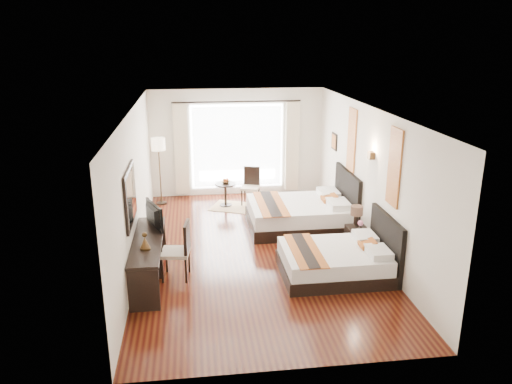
{
  "coord_description": "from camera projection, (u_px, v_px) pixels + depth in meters",
  "views": [
    {
      "loc": [
        -1.16,
        -9.06,
        4.1
      ],
      "look_at": [
        0.08,
        0.48,
        1.06
      ],
      "focal_mm": 35.0,
      "sensor_mm": 36.0,
      "label": 1
    }
  ],
  "objects": [
    {
      "name": "sheer_curtain",
      "position": [
        237.0,
        147.0,
        13.03
      ],
      "size": [
        2.3,
        0.02,
        2.1
      ],
      "primitive_type": "cube",
      "color": "white",
      "rests_on": "wall_window"
    },
    {
      "name": "wall_desk",
      "position": [
        135.0,
        187.0,
        9.25
      ],
      "size": [
        0.01,
        7.5,
        2.8
      ],
      "primitive_type": "cube",
      "color": "silver",
      "rests_on": "floor"
    },
    {
      "name": "console_desk",
      "position": [
        149.0,
        259.0,
        8.65
      ],
      "size": [
        0.5,
        2.2,
        0.76
      ],
      "primitive_type": "cube",
      "color": "black",
      "rests_on": "floor"
    },
    {
      "name": "jute_rug",
      "position": [
        237.0,
        207.0,
        12.4
      ],
      "size": [
        1.49,
        1.28,
        0.01
      ],
      "primitive_type": "cube",
      "rotation": [
        0.0,
        0.0,
        -0.41
      ],
      "color": "tan",
      "rests_on": "floor"
    },
    {
      "name": "drape_right",
      "position": [
        292.0,
        147.0,
        13.17
      ],
      "size": [
        0.35,
        0.14,
        2.35
      ],
      "primitive_type": "cube",
      "color": "beige",
      "rests_on": "floor"
    },
    {
      "name": "side_table",
      "position": [
        226.0,
        195.0,
        12.44
      ],
      "size": [
        0.5,
        0.5,
        0.58
      ],
      "primitive_type": "cylinder",
      "color": "black",
      "rests_on": "floor"
    },
    {
      "name": "drape_left",
      "position": [
        181.0,
        150.0,
        12.82
      ],
      "size": [
        0.35,
        0.14,
        2.35
      ],
      "primitive_type": "cube",
      "color": "beige",
      "rests_on": "floor"
    },
    {
      "name": "floor",
      "position": [
        255.0,
        250.0,
        9.95
      ],
      "size": [
        4.5,
        7.5,
        0.01
      ],
      "primitive_type": "cube",
      "color": "black",
      "rests_on": "ground"
    },
    {
      "name": "vase",
      "position": [
        360.0,
        227.0,
        9.63
      ],
      "size": [
        0.15,
        0.15,
        0.12
      ],
      "primitive_type": "imported",
      "rotation": [
        0.0,
        0.0,
        0.3
      ],
      "color": "black",
      "rests_on": "nightstand"
    },
    {
      "name": "floor_lamp",
      "position": [
        158.0,
        149.0,
        12.24
      ],
      "size": [
        0.34,
        0.34,
        1.69
      ],
      "color": "black",
      "rests_on": "floor"
    },
    {
      "name": "wall_sconce",
      "position": [
        371.0,
        155.0,
        9.44
      ],
      "size": [
        0.1,
        0.14,
        0.14
      ],
      "primitive_type": "cube",
      "color": "#412D17",
      "rests_on": "wall_headboard"
    },
    {
      "name": "television",
      "position": [
        150.0,
        216.0,
        8.99
      ],
      "size": [
        0.4,
        0.77,
        0.46
      ],
      "primitive_type": "imported",
      "rotation": [
        0.0,
        0.0,
        1.97
      ],
      "color": "black",
      "rests_on": "console_desk"
    },
    {
      "name": "wall_headboard",
      "position": [
        368.0,
        179.0,
        9.8
      ],
      "size": [
        0.01,
        7.5,
        2.8
      ],
      "primitive_type": "cube",
      "color": "silver",
      "rests_on": "floor"
    },
    {
      "name": "wall_window",
      "position": [
        237.0,
        143.0,
        13.07
      ],
      "size": [
        4.5,
        0.01,
        2.8
      ],
      "primitive_type": "cube",
      "color": "silver",
      "rests_on": "floor"
    },
    {
      "name": "art_panel_near",
      "position": [
        394.0,
        167.0,
        8.47
      ],
      "size": [
        0.03,
        0.5,
        1.35
      ],
      "primitive_type": "cube",
      "color": "maroon",
      "rests_on": "wall_headboard"
    },
    {
      "name": "wall_entry",
      "position": [
        295.0,
        270.0,
        5.98
      ],
      "size": [
        4.5,
        0.01,
        2.8
      ],
      "primitive_type": "cube",
      "color": "silver",
      "rests_on": "floor"
    },
    {
      "name": "bronze_figurine",
      "position": [
        145.0,
        242.0,
        8.11
      ],
      "size": [
        0.18,
        0.18,
        0.26
      ],
      "primitive_type": null,
      "rotation": [
        0.0,
        0.0,
        0.04
      ],
      "color": "#412D17",
      "rests_on": "console_desk"
    },
    {
      "name": "table_lamp",
      "position": [
        357.0,
        212.0,
        9.83
      ],
      "size": [
        0.24,
        0.24,
        0.39
      ],
      "color": "black",
      "rests_on": "nightstand"
    },
    {
      "name": "desk_chair",
      "position": [
        177.0,
        261.0,
        8.74
      ],
      "size": [
        0.54,
        0.54,
        1.03
      ],
      "rotation": [
        0.0,
        0.0,
        3.0
      ],
      "color": "tan",
      "rests_on": "floor"
    },
    {
      "name": "nightstand",
      "position": [
        357.0,
        238.0,
        9.92
      ],
      "size": [
        0.39,
        0.48,
        0.46
      ],
      "primitive_type": "cube",
      "color": "black",
      "rests_on": "floor"
    },
    {
      "name": "window_glass",
      "position": [
        237.0,
        147.0,
        13.08
      ],
      "size": [
        2.4,
        0.02,
        2.2
      ],
      "primitive_type": "cube",
      "color": "white",
      "rests_on": "wall_window"
    },
    {
      "name": "mirror_frame",
      "position": [
        130.0,
        196.0,
        8.27
      ],
      "size": [
        0.04,
        1.25,
        0.95
      ],
      "primitive_type": "cube",
      "color": "black",
      "rests_on": "wall_desk"
    },
    {
      "name": "window_chair",
      "position": [
        251.0,
        193.0,
        12.59
      ],
      "size": [
        0.55,
        0.55,
        0.93
      ],
      "rotation": [
        0.0,
        0.0,
        -1.88
      ],
      "color": "tan",
      "rests_on": "floor"
    },
    {
      "name": "bed_far",
      "position": [
        302.0,
        213.0,
        11.04
      ],
      "size": [
        2.23,
        1.74,
        1.26
      ],
      "color": "black",
      "rests_on": "floor"
    },
    {
      "name": "ceiling",
      "position": [
        255.0,
        110.0,
        9.11
      ],
      "size": [
        4.5,
        7.5,
        0.02
      ],
      "primitive_type": "cube",
      "color": "white",
      "rests_on": "wall_headboard"
    },
    {
      "name": "fruit_bowl",
      "position": [
        226.0,
        182.0,
        12.37
      ],
      "size": [
        0.27,
        0.27,
        0.05
      ],
      "primitive_type": "imported",
      "rotation": [
        0.0,
        0.0,
        -0.36
      ],
      "color": "#4D331B",
      "rests_on": "side_table"
    },
    {
      "name": "bed_near",
      "position": [
        339.0,
        260.0,
        8.86
      ],
      "size": [
        1.92,
        1.5,
        1.08
      ],
      "color": "black",
      "rests_on": "floor"
    },
    {
      "name": "mirror_glass",
      "position": [
        132.0,
        196.0,
        8.28
      ],
      "size": [
        0.01,
        1.12,
        0.82
      ],
      "primitive_type": "cube",
      "color": "white",
      "rests_on": "mirror_frame"
    },
    {
      "name": "art_panel_far",
      "position": [
        352.0,
        140.0,
        10.68
      ],
      "size": [
        0.03,
        0.5,
        1.35
      ],
      "primitive_type": "cube",
      "color": "maroon",
      "rests_on": "wall_headboard"
    }
  ]
}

